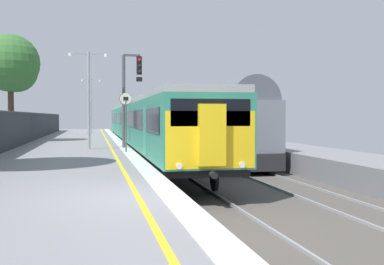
{
  "coord_description": "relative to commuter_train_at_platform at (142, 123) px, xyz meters",
  "views": [
    {
      "loc": [
        -1.25,
        -9.84,
        1.7
      ],
      "look_at": [
        1.54,
        3.41,
        1.24
      ],
      "focal_mm": 43.66,
      "sensor_mm": 36.0,
      "label": 1
    }
  ],
  "objects": [
    {
      "name": "platform_lamp_mid",
      "position": [
        -3.6,
        -8.37,
        1.76
      ],
      "size": [
        2.0,
        0.2,
        5.06
      ],
      "color": "#93999E",
      "rests_on": "ground"
    },
    {
      "name": "commuter_train_at_platform",
      "position": [
        0.0,
        0.0,
        0.0
      ],
      "size": [
        2.83,
        40.51,
        3.81
      ],
      "color": "#2D846B",
      "rests_on": "ground"
    },
    {
      "name": "background_tree_left",
      "position": [
        -8.73,
        0.23,
        3.87
      ],
      "size": [
        3.89,
        3.89,
        7.25
      ],
      "color": "#473323",
      "rests_on": "ground"
    },
    {
      "name": "freight_train_adjacent_track",
      "position": [
        4.0,
        16.62,
        0.23
      ],
      "size": [
        2.6,
        60.16,
        4.57
      ],
      "color": "#232326",
      "rests_on": "ground"
    },
    {
      "name": "ground",
      "position": [
        0.54,
        -23.34,
        -1.88
      ],
      "size": [
        17.4,
        110.0,
        1.21
      ],
      "color": "gray"
    },
    {
      "name": "platform_lamp_far",
      "position": [
        -3.6,
        16.97,
        2.07
      ],
      "size": [
        2.0,
        0.2,
        5.66
      ],
      "color": "#93999E",
      "rests_on": "ground"
    },
    {
      "name": "signal_gantry",
      "position": [
        -1.48,
        -7.51,
        1.92
      ],
      "size": [
        1.1,
        0.24,
        5.11
      ],
      "color": "#47474C",
      "rests_on": "ground"
    },
    {
      "name": "speed_limit_sign",
      "position": [
        -1.85,
        -10.69,
        0.54
      ],
      "size": [
        0.59,
        0.08,
        2.85
      ],
      "color": "#59595B",
      "rests_on": "ground"
    }
  ]
}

